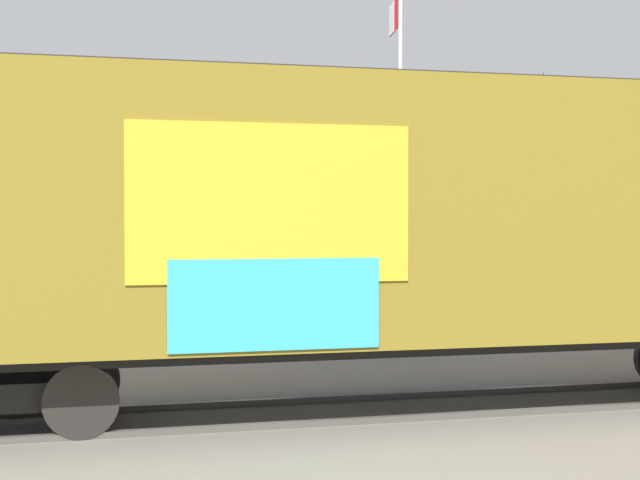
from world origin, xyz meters
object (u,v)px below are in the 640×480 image
object	(u,v)px
parked_car_white	(127,311)
freight_car	(412,217)
parked_car_blue	(377,304)
flagpole	(398,99)

from	to	relation	value
parked_car_white	freight_car	bearing A→B (deg)	-55.60
freight_car	parked_car_white	distance (m)	7.73
parked_car_white	parked_car_blue	distance (m)	5.33
freight_car	flagpole	world-z (taller)	flagpole
freight_car	parked_car_white	xyz separation A→B (m)	(-4.23, 6.18, -1.91)
flagpole	parked_car_white	bearing A→B (deg)	-138.37
flagpole	parked_car_blue	size ratio (longest dim) A/B	2.17
parked_car_white	parked_car_blue	bearing A→B (deg)	3.07
freight_car	parked_car_blue	size ratio (longest dim) A/B	3.55
freight_car	parked_car_white	size ratio (longest dim) A/B	3.26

